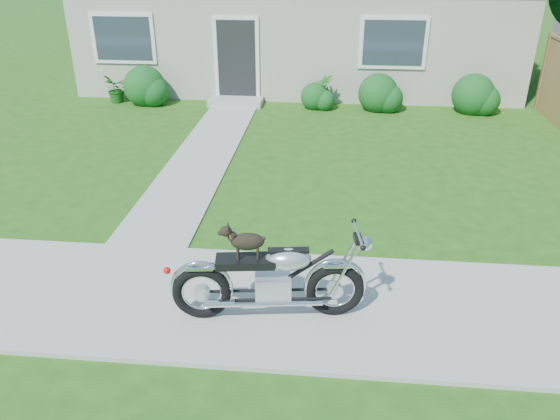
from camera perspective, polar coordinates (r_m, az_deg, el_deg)
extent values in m
plane|color=#235114|center=(6.73, -4.51, -9.37)|extent=(80.00, 80.00, 0.00)
cube|color=#9E9B93|center=(6.72, -4.52, -9.24)|extent=(24.00, 2.20, 0.04)
cube|color=#9E9B93|center=(11.37, -7.75, 6.05)|extent=(1.20, 8.00, 0.03)
cube|color=#B1AA9F|center=(17.56, 2.25, 18.47)|extent=(12.00, 6.00, 3.00)
cube|color=black|center=(14.84, -4.55, 15.17)|extent=(1.00, 0.06, 2.10)
cube|color=#9E9B93|center=(14.72, -4.64, 11.20)|extent=(1.40, 0.70, 0.16)
cube|color=#2D3847|center=(15.54, -16.08, 16.86)|extent=(1.70, 0.05, 1.30)
cube|color=#2D3847|center=(14.59, 11.75, 16.74)|extent=(1.70, 0.05, 1.30)
cube|color=#9B6B45|center=(15.58, 25.89, 12.86)|extent=(0.12, 0.12, 1.90)
sphere|color=#144D1A|center=(14.34, 10.21, 11.90)|extent=(1.01, 1.01, 1.01)
sphere|color=#144D1A|center=(15.12, -13.96, 12.42)|extent=(1.08, 1.08, 1.08)
sphere|color=#144D1A|center=(14.33, 3.64, 11.74)|extent=(0.72, 0.72, 0.72)
sphere|color=#144D1A|center=(14.71, 19.54, 11.26)|extent=(1.05, 1.05, 1.05)
imported|color=#175516|center=(15.46, -16.70, 12.04)|extent=(0.84, 0.87, 0.73)
imported|color=#1F671C|center=(14.35, 4.65, 12.20)|extent=(0.65, 0.65, 0.84)
torus|color=black|center=(6.26, 5.76, -8.30)|extent=(0.68, 0.20, 0.67)
torus|color=black|center=(6.25, -8.17, -8.54)|extent=(0.68, 0.20, 0.67)
cube|color=silver|center=(6.18, -0.73, -8.09)|extent=(0.43, 0.29, 0.30)
ellipsoid|color=silver|center=(5.98, 0.88, -5.14)|extent=(0.54, 0.36, 0.26)
cube|color=black|center=(5.99, -3.64, -5.38)|extent=(0.68, 0.34, 0.09)
cube|color=silver|center=(6.07, 5.90, -5.67)|extent=(0.32, 0.18, 0.03)
cube|color=silver|center=(6.06, -8.37, -5.90)|extent=(0.32, 0.18, 0.03)
cylinder|color=silver|center=(5.91, 8.18, -2.48)|extent=(0.11, 0.60, 0.03)
sphere|color=silver|center=(5.99, 8.86, -3.47)|extent=(0.19, 0.19, 0.17)
cylinder|color=silver|center=(6.15, -0.70, -9.78)|extent=(1.10, 0.21, 0.06)
ellipsoid|color=black|center=(5.86, -3.41, -3.30)|extent=(0.39, 0.22, 0.19)
sphere|color=black|center=(5.81, -5.68, -2.22)|extent=(0.13, 0.13, 0.12)
cylinder|color=black|center=(5.97, -4.41, -4.19)|extent=(0.03, 0.03, 0.15)
cylinder|color=black|center=(5.90, -4.43, -4.61)|extent=(0.03, 0.03, 0.15)
cylinder|color=black|center=(5.96, -2.33, -4.16)|extent=(0.03, 0.03, 0.15)
cylinder|color=black|center=(5.89, -2.33, -4.58)|extent=(0.03, 0.03, 0.15)
torus|color=#A52D2C|center=(5.83, -5.12, -2.68)|extent=(0.07, 0.11, 0.10)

